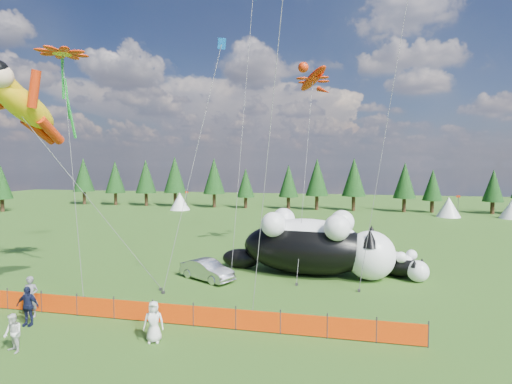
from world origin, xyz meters
TOP-DOWN VIEW (x-y plane):
  - ground at (0.00, 0.00)m, footprint 160.00×160.00m
  - safety_fence at (0.00, -3.00)m, footprint 22.06×0.06m
  - tree_line at (0.00, 45.00)m, footprint 90.00×4.00m
  - festival_tents at (11.00, 40.00)m, footprint 50.00×3.20m
  - cat_large at (5.76, 6.79)m, footprint 11.76×5.10m
  - cat_small at (11.10, 7.53)m, footprint 4.11×3.92m
  - car at (-0.82, 4.08)m, footprint 4.06×3.01m
  - spectator_a at (-7.09, -3.60)m, footprint 0.83×0.66m
  - spectator_b at (-4.95, -6.91)m, footprint 0.86×0.70m
  - spectator_c at (-6.42, -4.53)m, footprint 1.11×0.65m
  - spectator_e at (-0.01, -4.86)m, footprint 0.96×0.75m
  - superhero_kite at (-8.17, -2.27)m, footprint 7.61×6.10m
  - gecko_kite at (5.11, 12.71)m, footprint 5.16×11.62m
  - flower_kite at (-9.09, 1.81)m, footprint 4.98×4.77m
  - diamond_kite_a at (-0.44, 5.58)m, footprint 2.59×5.31m
  - diamond_kite_d at (0.40, 11.70)m, footprint 1.01×7.53m

SIDE VIEW (x-z plane):
  - ground at x=0.00m, z-range 0.00..0.00m
  - safety_fence at x=0.00m, z-range -0.05..1.05m
  - car at x=-0.82m, z-range 0.00..1.28m
  - spectator_b at x=-4.95m, z-range 0.00..1.54m
  - spectator_e at x=-0.01m, z-range 0.00..1.72m
  - cat_small at x=11.10m, z-range -0.05..1.78m
  - spectator_c at x=-6.42m, z-range 0.00..1.81m
  - spectator_a at x=-7.09m, z-range 0.00..1.98m
  - festival_tents at x=11.00m, z-range 0.00..2.80m
  - cat_large at x=5.76m, z-range -0.11..4.14m
  - tree_line at x=0.00m, z-range 0.00..8.00m
  - superhero_kite at x=-8.17m, z-range 3.62..16.94m
  - flower_kite at x=-9.09m, z-range 6.65..21.11m
  - gecko_kite at x=5.11m, z-range 5.91..22.34m
  - diamond_kite_a at x=-0.44m, z-range 6.19..22.42m
  - diamond_kite_d at x=0.40m, z-range 8.65..30.67m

